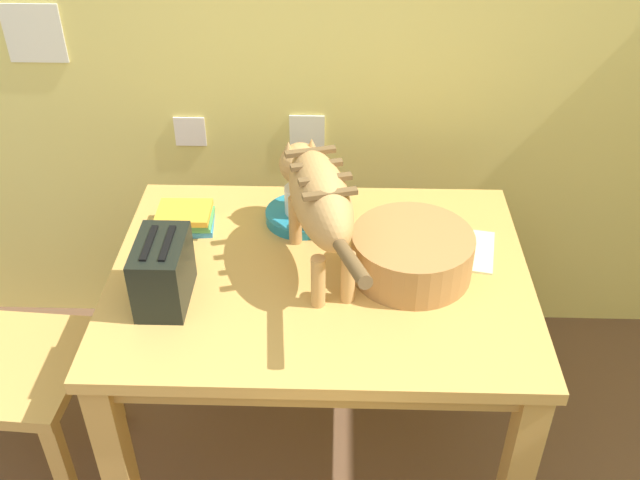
{
  "coord_description": "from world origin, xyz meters",
  "views": [
    {
      "loc": [
        0.03,
        -0.19,
        1.95
      ],
      "look_at": [
        -0.01,
        1.33,
        0.86
      ],
      "focal_mm": 40.9,
      "sensor_mm": 36.0,
      "label": 1
    }
  ],
  "objects_px": {
    "saucer_bowl": "(301,216)",
    "dining_table": "(320,299)",
    "book_stack": "(185,218)",
    "wicker_basket": "(412,253)",
    "magazine": "(448,247)",
    "toaster": "(163,272)",
    "coffee_mug": "(302,200)",
    "cat": "(318,196)"
  },
  "relations": [
    {
      "from": "wicker_basket",
      "to": "book_stack",
      "type": "bearing_deg",
      "value": 163.33
    },
    {
      "from": "cat",
      "to": "saucer_bowl",
      "type": "bearing_deg",
      "value": 90.0
    },
    {
      "from": "saucer_bowl",
      "to": "wicker_basket",
      "type": "xyz_separation_m",
      "value": [
        0.3,
        -0.23,
        0.05
      ]
    },
    {
      "from": "cat",
      "to": "saucer_bowl",
      "type": "relative_size",
      "value": 3.26
    },
    {
      "from": "wicker_basket",
      "to": "magazine",
      "type": "bearing_deg",
      "value": 44.35
    },
    {
      "from": "coffee_mug",
      "to": "wicker_basket",
      "type": "distance_m",
      "value": 0.38
    },
    {
      "from": "cat",
      "to": "saucer_bowl",
      "type": "height_order",
      "value": "cat"
    },
    {
      "from": "saucer_bowl",
      "to": "coffee_mug",
      "type": "xyz_separation_m",
      "value": [
        0.0,
        0.0,
        0.06
      ]
    },
    {
      "from": "dining_table",
      "to": "wicker_basket",
      "type": "height_order",
      "value": "wicker_basket"
    },
    {
      "from": "wicker_basket",
      "to": "toaster",
      "type": "relative_size",
      "value": 1.58
    },
    {
      "from": "cat",
      "to": "magazine",
      "type": "distance_m",
      "value": 0.42
    },
    {
      "from": "magazine",
      "to": "dining_table",
      "type": "bearing_deg",
      "value": -151.59
    },
    {
      "from": "magazine",
      "to": "toaster",
      "type": "xyz_separation_m",
      "value": [
        -0.73,
        -0.23,
        0.08
      ]
    },
    {
      "from": "saucer_bowl",
      "to": "cat",
      "type": "bearing_deg",
      "value": -74.91
    },
    {
      "from": "saucer_bowl",
      "to": "book_stack",
      "type": "distance_m",
      "value": 0.33
    },
    {
      "from": "book_stack",
      "to": "wicker_basket",
      "type": "height_order",
      "value": "wicker_basket"
    },
    {
      "from": "saucer_bowl",
      "to": "wicker_basket",
      "type": "height_order",
      "value": "wicker_basket"
    },
    {
      "from": "dining_table",
      "to": "coffee_mug",
      "type": "relative_size",
      "value": 8.22
    },
    {
      "from": "coffee_mug",
      "to": "cat",
      "type": "bearing_deg",
      "value": -75.72
    },
    {
      "from": "magazine",
      "to": "wicker_basket",
      "type": "distance_m",
      "value": 0.17
    },
    {
      "from": "dining_table",
      "to": "magazine",
      "type": "bearing_deg",
      "value": 17.5
    },
    {
      "from": "magazine",
      "to": "wicker_basket",
      "type": "bearing_deg",
      "value": -124.73
    },
    {
      "from": "magazine",
      "to": "wicker_basket",
      "type": "relative_size",
      "value": 0.78
    },
    {
      "from": "toaster",
      "to": "coffee_mug",
      "type": "bearing_deg",
      "value": 47.87
    },
    {
      "from": "magazine",
      "to": "book_stack",
      "type": "xyz_separation_m",
      "value": [
        -0.74,
        0.08,
        0.03
      ]
    },
    {
      "from": "dining_table",
      "to": "cat",
      "type": "relative_size",
      "value": 1.64
    },
    {
      "from": "cat",
      "to": "book_stack",
      "type": "xyz_separation_m",
      "value": [
        -0.38,
        0.16,
        -0.18
      ]
    },
    {
      "from": "saucer_bowl",
      "to": "coffee_mug",
      "type": "height_order",
      "value": "coffee_mug"
    },
    {
      "from": "dining_table",
      "to": "magazine",
      "type": "height_order",
      "value": "magazine"
    },
    {
      "from": "magazine",
      "to": "saucer_bowl",
      "type": "bearing_deg",
      "value": 174.01
    },
    {
      "from": "toaster",
      "to": "saucer_bowl",
      "type": "bearing_deg",
      "value": 48.14
    },
    {
      "from": "dining_table",
      "to": "book_stack",
      "type": "xyz_separation_m",
      "value": [
        -0.39,
        0.19,
        0.13
      ]
    },
    {
      "from": "saucer_bowl",
      "to": "dining_table",
      "type": "bearing_deg",
      "value": -75.41
    },
    {
      "from": "coffee_mug",
      "to": "magazine",
      "type": "height_order",
      "value": "coffee_mug"
    },
    {
      "from": "dining_table",
      "to": "coffee_mug",
      "type": "height_order",
      "value": "coffee_mug"
    },
    {
      "from": "coffee_mug",
      "to": "magazine",
      "type": "relative_size",
      "value": 0.54
    },
    {
      "from": "wicker_basket",
      "to": "toaster",
      "type": "height_order",
      "value": "toaster"
    },
    {
      "from": "book_stack",
      "to": "toaster",
      "type": "height_order",
      "value": "toaster"
    },
    {
      "from": "dining_table",
      "to": "coffee_mug",
      "type": "bearing_deg",
      "value": 103.9
    },
    {
      "from": "book_stack",
      "to": "dining_table",
      "type": "bearing_deg",
      "value": -25.93
    },
    {
      "from": "magazine",
      "to": "book_stack",
      "type": "height_order",
      "value": "book_stack"
    },
    {
      "from": "saucer_bowl",
      "to": "magazine",
      "type": "bearing_deg",
      "value": -16.91
    }
  ]
}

